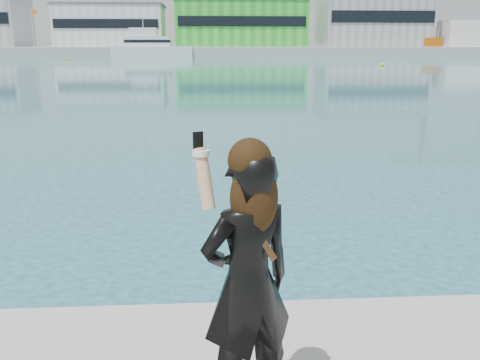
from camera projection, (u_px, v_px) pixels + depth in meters
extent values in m
cube|color=#9E9E99|center=(207.00, 51.00, 129.21)|extent=(320.00, 40.00, 2.00)
cube|color=silver|center=(112.00, 27.00, 124.54)|extent=(24.00, 15.00, 9.00)
cube|color=black|center=(106.00, 24.00, 117.08)|extent=(22.80, 0.20, 1.98)
cube|color=#59595B|center=(111.00, 5.00, 123.35)|extent=(24.48, 15.30, 0.50)
cube|color=green|center=(240.00, 25.00, 126.27)|extent=(30.00, 16.00, 10.00)
cube|color=black|center=(242.00, 21.00, 118.32)|extent=(28.50, 0.20, 2.20)
cube|color=#59595B|center=(240.00, 1.00, 124.96)|extent=(30.60, 16.32, 0.50)
cube|color=gray|center=(373.00, 21.00, 128.01)|extent=(25.00, 15.00, 12.00)
cube|color=black|center=(383.00, 17.00, 120.52)|extent=(23.75, 0.20, 2.64)
cube|color=silver|center=(465.00, 34.00, 128.20)|extent=(12.00, 10.00, 6.00)
cube|color=#CE600C|center=(430.00, 42.00, 124.21)|extent=(4.00, 4.00, 2.00)
cylinder|color=silver|center=(33.00, 28.00, 116.90)|extent=(0.16, 0.16, 8.00)
cube|color=orange|center=(34.00, 12.00, 116.09)|extent=(1.20, 0.04, 0.80)
cylinder|color=silver|center=(304.00, 28.00, 120.63)|extent=(0.16, 0.16, 8.00)
cube|color=orange|center=(307.00, 13.00, 119.82)|extent=(1.20, 0.04, 0.80)
cube|color=white|center=(153.00, 52.00, 111.06)|extent=(16.59, 4.86, 2.20)
cube|color=white|center=(148.00, 41.00, 110.49)|extent=(9.24, 4.00, 2.02)
cube|color=white|center=(143.00, 32.00, 109.99)|extent=(5.55, 3.21, 1.65)
cube|color=black|center=(148.00, 41.00, 110.49)|extent=(9.42, 4.10, 0.55)
cylinder|color=silver|center=(143.00, 23.00, 109.56)|extent=(0.15, 0.15, 1.83)
sphere|color=yellow|center=(382.00, 66.00, 69.57)|extent=(0.50, 0.50, 0.50)
sphere|color=yellow|center=(68.00, 60.00, 93.15)|extent=(0.50, 0.50, 0.50)
imported|color=black|center=(248.00, 284.00, 3.11)|extent=(0.69, 0.58, 1.60)
sphere|color=black|center=(250.00, 160.00, 2.91)|extent=(0.24, 0.24, 0.24)
ellipsoid|color=black|center=(254.00, 198.00, 2.91)|extent=(0.27, 0.14, 0.43)
cylinder|color=tan|center=(204.00, 179.00, 2.94)|extent=(0.14, 0.20, 0.35)
cylinder|color=white|center=(201.00, 153.00, 2.94)|extent=(0.10, 0.10, 0.03)
cube|color=black|center=(198.00, 142.00, 2.96)|extent=(0.06, 0.03, 0.12)
cube|color=#4C2D14|center=(260.00, 237.00, 2.97)|extent=(0.21, 0.10, 0.33)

